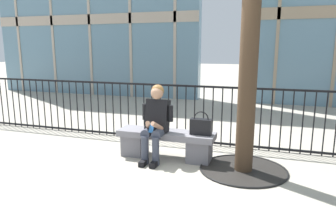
% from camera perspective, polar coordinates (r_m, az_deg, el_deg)
% --- Properties ---
extents(ground_plane, '(60.00, 60.00, 0.00)m').
position_cam_1_polar(ground_plane, '(5.27, -0.35, -8.22)').
color(ground_plane, '#A8A091').
extents(stone_bench, '(1.60, 0.44, 0.45)m').
position_cam_1_polar(stone_bench, '(5.19, -0.35, -5.40)').
color(stone_bench, slate).
rests_on(stone_bench, ground).
extents(seated_person_with_phone, '(0.52, 0.66, 1.21)m').
position_cam_1_polar(seated_person_with_phone, '(5.01, -2.24, -1.52)').
color(seated_person_with_phone, '#383D4C').
rests_on(seated_person_with_phone, ground).
extents(handbag_on_bench, '(0.33, 0.15, 0.37)m').
position_cam_1_polar(handbag_on_bench, '(4.95, 5.99, -2.58)').
color(handbag_on_bench, black).
rests_on(handbag_on_bench, stone_bench).
extents(plaza_railing, '(9.36, 0.04, 1.11)m').
position_cam_1_polar(plaza_railing, '(5.95, 2.44, -0.29)').
color(plaza_railing, black).
rests_on(plaza_railing, ground).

